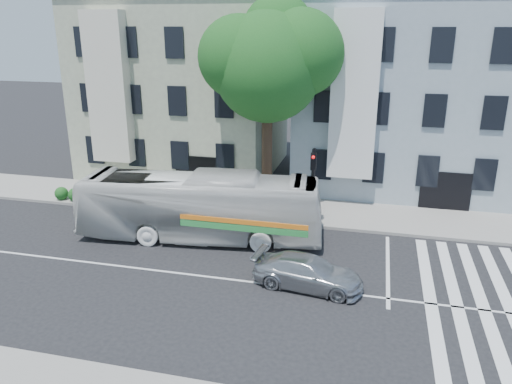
% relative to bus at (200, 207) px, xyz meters
% --- Properties ---
extents(ground, '(120.00, 120.00, 0.00)m').
position_rel_bus_xyz_m(ground, '(2.06, -3.57, -1.57)').
color(ground, black).
rests_on(ground, ground).
extents(sidewalk_far, '(80.00, 4.00, 0.15)m').
position_rel_bus_xyz_m(sidewalk_far, '(2.06, 4.43, -1.50)').
color(sidewalk_far, gray).
rests_on(sidewalk_far, ground).
extents(building_left, '(12.00, 10.00, 11.00)m').
position_rel_bus_xyz_m(building_left, '(-4.94, 11.43, 3.93)').
color(building_left, gray).
rests_on(building_left, ground).
extents(building_right, '(12.00, 10.00, 11.00)m').
position_rel_bus_xyz_m(building_right, '(9.06, 11.43, 3.93)').
color(building_right, '#889AA2').
rests_on(building_right, ground).
extents(street_tree, '(7.30, 5.90, 11.10)m').
position_rel_bus_xyz_m(street_tree, '(2.12, 5.17, 6.26)').
color(street_tree, '#2D2116').
rests_on(street_tree, ground).
extents(bus, '(3.87, 11.51, 3.14)m').
position_rel_bus_xyz_m(bus, '(0.00, 0.00, 0.00)').
color(bus, silver).
rests_on(bus, ground).
extents(sedan, '(2.24, 4.41, 1.23)m').
position_rel_bus_xyz_m(sedan, '(5.54, -3.39, -0.96)').
color(sedan, '#B5B7BC').
rests_on(sedan, ground).
extents(hedge, '(8.46, 2.80, 0.70)m').
position_rel_bus_xyz_m(hedge, '(-5.11, 2.87, -1.07)').
color(hedge, '#30611F').
rests_on(hedge, sidewalk_far).
extents(traffic_signal, '(0.42, 0.52, 4.04)m').
position_rel_bus_xyz_m(traffic_signal, '(4.90, 2.38, 1.04)').
color(traffic_signal, black).
rests_on(traffic_signal, ground).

